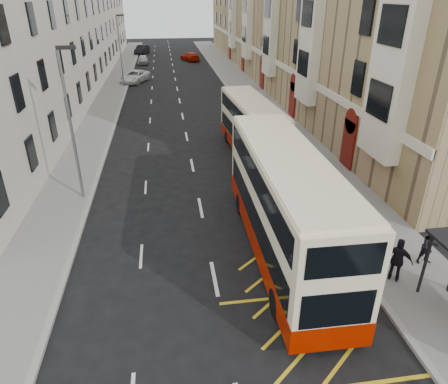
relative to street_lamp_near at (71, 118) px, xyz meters
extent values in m
plane|color=black|center=(6.35, -12.00, -4.64)|extent=(200.00, 200.00, 0.00)
cube|color=slate|center=(14.35, 18.00, -4.56)|extent=(4.00, 120.00, 0.15)
cube|color=slate|center=(-1.15, 18.00, -4.56)|extent=(3.00, 120.00, 0.15)
cube|color=gray|center=(12.35, 18.00, -4.56)|extent=(0.25, 120.00, 0.15)
cube|color=gray|center=(0.35, 18.00, -4.56)|extent=(0.25, 120.00, 0.15)
cube|color=tan|center=(21.35, 33.50, 2.86)|extent=(10.00, 79.00, 15.00)
cube|color=silver|center=(16.32, 33.50, -0.64)|extent=(0.18, 79.00, 0.50)
cube|color=silver|center=(16.00, -2.00, 2.86)|extent=(0.80, 3.20, 10.00)
cube|color=silver|center=(16.00, 10.00, 2.86)|extent=(0.80, 3.20, 10.00)
cube|color=silver|center=(16.00, 22.00, 2.86)|extent=(0.80, 3.20, 10.00)
cube|color=silver|center=(16.00, 34.00, 2.86)|extent=(0.80, 3.20, 10.00)
cube|color=silver|center=(16.00, 46.00, 2.86)|extent=(0.80, 3.20, 10.00)
cube|color=#63120C|center=(16.30, 2.00, -2.94)|extent=(0.20, 1.60, 3.00)
cube|color=#63120C|center=(16.30, 14.00, -2.94)|extent=(0.20, 1.60, 3.00)
cube|color=#63120C|center=(16.30, 26.00, -2.94)|extent=(0.20, 1.60, 3.00)
cube|color=#63120C|center=(16.30, 38.00, -2.94)|extent=(0.20, 1.60, 3.00)
cube|color=#63120C|center=(16.30, 50.00, -2.94)|extent=(0.20, 1.60, 3.00)
cube|color=beige|center=(-7.15, 33.50, 1.86)|extent=(9.00, 79.00, 13.00)
cube|color=black|center=(13.91, -10.10, -3.19)|extent=(0.08, 0.08, 2.60)
cylinder|color=#B52307|center=(12.60, -9.50, -3.99)|extent=(0.06, 0.06, 1.00)
cylinder|color=#B52307|center=(12.60, -6.25, -3.99)|extent=(0.06, 0.06, 1.00)
cylinder|color=#B52307|center=(12.60, -3.00, -3.99)|extent=(0.06, 0.06, 1.00)
cube|color=#B52307|center=(12.60, -6.25, -3.51)|extent=(0.05, 6.50, 0.06)
cube|color=#B52307|center=(12.60, -6.25, -3.94)|extent=(0.05, 6.50, 0.06)
cylinder|color=slate|center=(-0.05, 0.00, -0.49)|extent=(0.16, 0.16, 8.00)
cube|color=black|center=(0.35, 0.00, 3.41)|extent=(0.90, 0.18, 0.18)
cylinder|color=slate|center=(-0.05, 30.00, -0.49)|extent=(0.16, 0.16, 8.00)
cube|color=black|center=(0.35, 30.00, 3.41)|extent=(0.90, 0.18, 0.18)
cube|color=#F8E9BC|center=(9.53, -6.60, -2.16)|extent=(2.82, 11.75, 4.21)
cube|color=#911100|center=(9.53, -6.60, -3.78)|extent=(2.85, 11.79, 0.96)
cube|color=black|center=(9.53, -6.60, -2.67)|extent=(2.85, 10.82, 1.17)
cube|color=black|center=(9.53, -6.60, -0.85)|extent=(2.85, 10.82, 1.07)
cube|color=#F8E9BC|center=(9.53, -6.60, -0.01)|extent=(2.71, 11.28, 0.13)
cube|color=black|center=(9.61, -0.76, -2.61)|extent=(2.26, 0.12, 1.39)
cube|color=black|center=(9.61, -0.76, -0.43)|extent=(1.87, 0.11, 0.48)
cube|color=black|center=(9.45, -12.44, -2.61)|extent=(2.26, 0.12, 1.28)
cylinder|color=black|center=(8.38, -2.83, -4.10)|extent=(0.31, 1.07, 1.07)
cylinder|color=black|center=(10.78, -2.86, -4.10)|extent=(0.31, 1.07, 1.07)
cylinder|color=black|center=(8.28, -10.33, -4.10)|extent=(0.31, 1.07, 1.07)
cylinder|color=black|center=(10.68, -10.36, -4.10)|extent=(0.31, 1.07, 1.07)
cube|color=#F8E9BC|center=(10.59, 5.03, -2.55)|extent=(2.84, 10.00, 3.55)
cube|color=#911100|center=(10.59, 5.03, -3.92)|extent=(2.87, 10.03, 0.81)
cube|color=black|center=(10.59, 5.03, -2.97)|extent=(2.83, 9.21, 0.99)
cube|color=black|center=(10.59, 5.03, -1.45)|extent=(2.83, 9.21, 0.90)
cube|color=#F8E9BC|center=(10.59, 5.03, -0.74)|extent=(2.73, 9.60, 0.11)
cube|color=black|center=(10.29, 9.94, -2.93)|extent=(1.91, 0.19, 1.17)
cube|color=black|center=(10.29, 9.94, -1.09)|extent=(1.57, 0.17, 0.40)
cube|color=black|center=(10.89, 0.12, -2.93)|extent=(1.91, 0.19, 1.08)
cylinder|color=black|center=(9.38, 8.12, -4.19)|extent=(0.31, 0.91, 0.90)
cylinder|color=black|center=(11.41, 8.25, -4.19)|extent=(0.31, 0.91, 0.90)
cylinder|color=black|center=(9.77, 1.81, -4.19)|extent=(0.31, 0.91, 0.90)
cylinder|color=black|center=(11.79, 1.94, -4.19)|extent=(0.31, 0.91, 0.90)
imported|color=black|center=(15.29, -8.46, -3.68)|extent=(0.79, 0.62, 1.60)
imported|color=black|center=(13.38, -9.28, -3.55)|extent=(1.15, 1.02, 1.87)
imported|color=white|center=(1.15, 32.67, -3.91)|extent=(4.17, 5.77, 1.46)
imported|color=#A7A9AE|center=(1.68, 47.47, -3.94)|extent=(1.71, 4.11, 1.39)
imported|color=black|center=(1.15, 59.16, -3.83)|extent=(2.88, 5.16, 1.61)
imported|color=#AE1500|center=(9.46, 49.76, -3.94)|extent=(3.45, 5.17, 1.39)
camera|label=1|loc=(4.85, -20.80, 5.74)|focal=32.00mm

